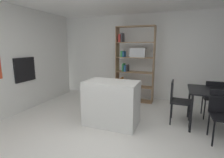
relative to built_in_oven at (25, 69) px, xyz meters
name	(u,v)px	position (x,y,z in m)	size (l,w,h in m)	color
ground_plane	(111,141)	(2.59, -0.66, -1.06)	(9.11, 9.11, 0.00)	silver
back_partition	(144,57)	(2.59, 2.14, 0.23)	(6.62, 0.06, 2.59)	white
built_in_oven	(25,69)	(0.00, 0.00, 0.00)	(0.06, 0.61, 0.60)	black
kitchen_island	(112,103)	(2.35, 0.00, -0.60)	(1.10, 0.67, 0.93)	silver
open_bookshelf	(134,61)	(2.38, 1.72, 0.14)	(1.11, 0.31, 2.19)	#997551
dining_table	(220,95)	(4.41, 0.57, -0.35)	(1.14, 0.88, 0.79)	black
dining_chair_island_side	(177,98)	(3.63, 0.58, -0.50)	(0.44, 0.45, 0.92)	black
dining_chair_near	(224,111)	(4.41, 0.11, -0.53)	(0.47, 0.47, 0.88)	black
dining_chair_far	(215,96)	(4.41, 1.04, -0.52)	(0.45, 0.43, 0.90)	black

